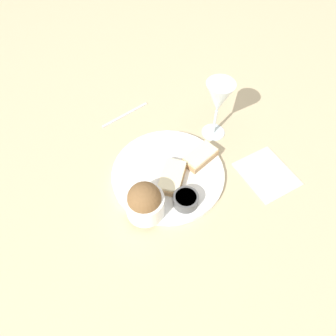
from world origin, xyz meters
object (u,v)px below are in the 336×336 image
salad_bowl (145,202)px  sauce_ramekin (186,199)px  wine_glass (219,99)px  napkin (267,174)px  cheese_toast_far (200,156)px  cheese_toast_near (172,177)px  fork (125,114)px

salad_bowl → sauce_ramekin: bearing=-44.3°
wine_glass → napkin: size_ratio=0.96×
cheese_toast_far → napkin: size_ratio=0.55×
cheese_toast_near → napkin: (0.16, -0.20, -0.02)m
sauce_ramekin → cheese_toast_near: size_ratio=0.55×
cheese_toast_near → fork: cheese_toast_near is taller
salad_bowl → napkin: (0.27, -0.21, -0.06)m
salad_bowl → cheese_toast_far: salad_bowl is taller
cheese_toast_near → wine_glass: (0.22, -0.01, 0.10)m
cheese_toast_near → fork: size_ratio=0.74×
salad_bowl → cheese_toast_near: salad_bowl is taller
salad_bowl → cheese_toast_far: bearing=-9.3°
cheese_toast_near → cheese_toast_far: (0.10, -0.03, 0.00)m
salad_bowl → cheese_toast_far: 0.22m
cheese_toast_near → sauce_ramekin: bearing=-122.2°
salad_bowl → cheese_toast_near: (0.11, -0.01, -0.03)m
salad_bowl → cheese_toast_far: size_ratio=0.95×
cheese_toast_far → fork: bearing=82.7°
wine_glass → napkin: bearing=-106.2°
fork → wine_glass: bearing=-72.8°
wine_glass → cheese_toast_near: bearing=177.8°
cheese_toast_near → napkin: size_ratio=0.61×
salad_bowl → sauce_ramekin: (0.07, -0.07, -0.03)m
cheese_toast_near → cheese_toast_far: 0.10m
salad_bowl → fork: size_ratio=0.63×
sauce_ramekin → cheese_toast_near: 0.08m
napkin → fork: (-0.03, 0.46, -0.00)m
sauce_ramekin → cheese_toast_near: sauce_ramekin is taller
cheese_toast_near → cheese_toast_far: size_ratio=1.11×
napkin → fork: bearing=93.2°
sauce_ramekin → cheese_toast_far: sauce_ramekin is taller
wine_glass → napkin: 0.24m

